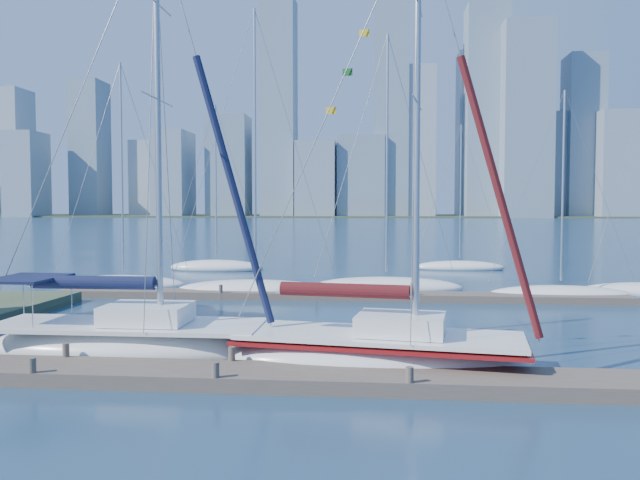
{
  "coord_description": "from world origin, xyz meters",
  "views": [
    {
      "loc": [
        4.2,
        -16.55,
        4.82
      ],
      "look_at": [
        2.27,
        4.0,
        3.74
      ],
      "focal_mm": 35.0,
      "sensor_mm": 36.0,
      "label": 1
    }
  ],
  "objects": [
    {
      "name": "ground",
      "position": [
        0.0,
        0.0,
        0.0
      ],
      "size": [
        700.0,
        700.0,
        0.0
      ],
      "primitive_type": "plane",
      "color": "#162D49",
      "rests_on": "ground"
    },
    {
      "name": "near_dock",
      "position": [
        0.0,
        0.0,
        0.2
      ],
      "size": [
        26.0,
        2.0,
        0.4
      ],
      "primitive_type": "cube",
      "color": "#4E4339",
      "rests_on": "ground"
    },
    {
      "name": "far_dock",
      "position": [
        2.0,
        16.0,
        0.18
      ],
      "size": [
        30.0,
        1.8,
        0.36
      ],
      "primitive_type": "cube",
      "color": "#4E4339",
      "rests_on": "ground"
    },
    {
      "name": "far_shore",
      "position": [
        0.0,
        320.0,
        0.0
      ],
      "size": [
        800.0,
        100.0,
        1.5
      ],
      "primitive_type": "cube",
      "color": "#38472D",
      "rests_on": "ground"
    },
    {
      "name": "sailboat_navy",
      "position": [
        -3.82,
        2.63,
        1.08
      ],
      "size": [
        9.38,
        3.07,
        14.69
      ],
      "rotation": [
        0.0,
        0.0,
        0.0
      ],
      "color": "white",
      "rests_on": "ground"
    },
    {
      "name": "sailboat_maroon",
      "position": [
        4.27,
        1.91,
        1.04
      ],
      "size": [
        9.38,
        4.26,
        14.02
      ],
      "rotation": [
        0.0,
        0.0,
        -0.15
      ],
      "color": "white",
      "rests_on": "ground"
    },
    {
      "name": "bg_boat_0",
      "position": [
        -10.93,
        19.17,
        0.28
      ],
      "size": [
        7.85,
        5.22,
        13.67
      ],
      "rotation": [
        0.0,
        0.0,
        0.43
      ],
      "color": "white",
      "rests_on": "ground"
    },
    {
      "name": "bg_boat_1",
      "position": [
        -2.52,
        17.09,
        0.3
      ],
      "size": [
        9.21,
        4.82,
        15.93
      ],
      "rotation": [
        0.0,
        0.0,
        0.28
      ],
      "color": "white",
      "rests_on": "ground"
    },
    {
      "name": "bg_boat_3",
      "position": [
        4.66,
        19.18,
        0.29
      ],
      "size": [
        8.96,
        5.87,
        14.96
      ],
      "rotation": [
        0.0,
        0.0,
        0.43
      ],
      "color": "white",
      "rests_on": "ground"
    },
    {
      "name": "bg_boat_4",
      "position": [
        13.75,
        17.0,
        0.24
      ],
      "size": [
        7.74,
        2.63,
        11.21
      ],
      "rotation": [
        0.0,
        0.0,
        0.06
      ],
      "color": "white",
      "rests_on": "ground"
    },
    {
      "name": "bg_boat_6",
      "position": [
        -8.15,
        30.03,
        0.28
      ],
      "size": [
        7.57,
        3.79,
        12.96
      ],
      "rotation": [
        0.0,
        0.0,
        0.2
      ],
      "color": "white",
      "rests_on": "ground"
    },
    {
      "name": "bg_boat_7",
      "position": [
        10.48,
        32.3,
        0.24
      ],
      "size": [
        6.89,
        2.18,
        11.5
      ],
      "rotation": [
        0.0,
        0.0,
        -0.02
      ],
      "color": "white",
      "rests_on": "ground"
    },
    {
      "name": "skyline",
      "position": [
        23.68,
        290.41,
        36.0
      ],
      "size": [
        502.88,
        51.31,
        108.1
      ],
      "color": "gray",
      "rests_on": "ground"
    }
  ]
}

